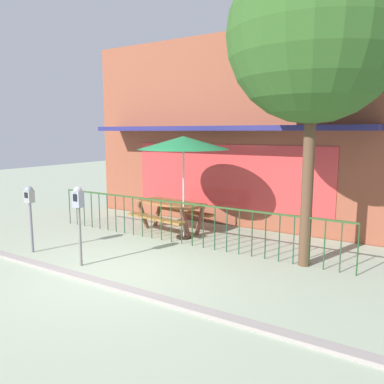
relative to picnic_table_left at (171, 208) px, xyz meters
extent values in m
plane|color=#A4B197|center=(0.85, -2.88, -0.61)|extent=(40.00, 40.00, 0.00)
cube|color=#5B2C1A|center=(0.85, 1.64, -0.61)|extent=(8.90, 0.54, 0.01)
cube|color=brown|center=(0.85, 1.64, 1.94)|extent=(8.90, 0.50, 5.09)
cube|color=#D83838|center=(0.85, 1.38, 0.74)|extent=(5.79, 0.02, 1.70)
cube|color=navy|center=(0.85, 0.92, 2.01)|extent=(7.57, 0.94, 0.12)
cube|color=#2C4D23|center=(0.85, -0.78, 0.34)|extent=(7.48, 0.04, 0.04)
cylinder|color=#254732|center=(-2.89, -0.78, -0.14)|extent=(0.02, 0.02, 0.95)
cylinder|color=#2C432E|center=(-2.60, -0.78, -0.14)|extent=(0.02, 0.02, 0.95)
cylinder|color=#275132|center=(-2.32, -0.78, -0.14)|extent=(0.02, 0.02, 0.95)
cylinder|color=#1A4A25|center=(-2.03, -0.78, -0.14)|extent=(0.02, 0.02, 0.95)
cylinder|color=#2B4431|center=(-1.74, -0.78, -0.14)|extent=(0.02, 0.02, 0.95)
cylinder|color=#273D20|center=(-1.45, -0.78, -0.14)|extent=(0.02, 0.02, 0.95)
cylinder|color=#1D4A2B|center=(-1.17, -0.78, -0.14)|extent=(0.02, 0.02, 0.95)
cylinder|color=#1C4F2F|center=(-0.88, -0.78, -0.14)|extent=(0.02, 0.02, 0.95)
cylinder|color=#1D4C23|center=(-0.59, -0.78, -0.14)|extent=(0.02, 0.02, 0.95)
cylinder|color=#254D29|center=(-0.30, -0.78, -0.14)|extent=(0.02, 0.02, 0.95)
cylinder|color=#1A4F24|center=(-0.01, -0.78, -0.14)|extent=(0.02, 0.02, 0.95)
cylinder|color=#265023|center=(0.27, -0.78, -0.14)|extent=(0.02, 0.02, 0.95)
cylinder|color=#2A4F2E|center=(0.56, -0.78, -0.14)|extent=(0.02, 0.02, 0.95)
cylinder|color=#1A4A25|center=(0.85, -0.78, -0.14)|extent=(0.02, 0.02, 0.95)
cylinder|color=#1B4A20|center=(1.14, -0.78, -0.14)|extent=(0.02, 0.02, 0.95)
cylinder|color=#213E29|center=(1.42, -0.78, -0.14)|extent=(0.02, 0.02, 0.95)
cylinder|color=#1A4125|center=(1.71, -0.78, -0.14)|extent=(0.02, 0.02, 0.95)
cylinder|color=#1A432E|center=(2.00, -0.78, -0.14)|extent=(0.02, 0.02, 0.95)
cylinder|color=#1F4C2B|center=(2.29, -0.78, -0.14)|extent=(0.02, 0.02, 0.95)
cylinder|color=#273D22|center=(2.57, -0.78, -0.14)|extent=(0.02, 0.02, 0.95)
cylinder|color=#1D3D24|center=(2.86, -0.78, -0.14)|extent=(0.02, 0.02, 0.95)
cylinder|color=#1A432C|center=(3.15, -0.78, -0.14)|extent=(0.02, 0.02, 0.95)
cylinder|color=#1B5032|center=(3.44, -0.78, -0.14)|extent=(0.02, 0.02, 0.95)
cylinder|color=#24491F|center=(3.73, -0.78, -0.14)|extent=(0.02, 0.02, 0.95)
cylinder|color=#1D4F24|center=(4.01, -0.78, -0.14)|extent=(0.02, 0.02, 0.95)
cylinder|color=#2D4830|center=(4.30, -0.78, -0.14)|extent=(0.02, 0.02, 0.95)
cylinder|color=#1B4A1F|center=(4.59, -0.78, -0.14)|extent=(0.02, 0.02, 0.95)
cube|color=#935730|center=(0.00, 0.00, 0.13)|extent=(1.89, 1.02, 0.07)
cube|color=olive|center=(-0.08, -0.54, -0.17)|extent=(1.82, 0.52, 0.05)
cube|color=#945D2E|center=(0.08, 0.54, -0.17)|extent=(1.82, 0.52, 0.05)
cube|color=brown|center=(-0.77, -0.17, -0.24)|extent=(0.12, 0.36, 0.78)
cube|color=brown|center=(-0.69, 0.38, -0.24)|extent=(0.12, 0.36, 0.78)
cube|color=brown|center=(0.69, -0.38, -0.24)|extent=(0.12, 0.36, 0.78)
cube|color=brown|center=(0.77, 0.17, -0.24)|extent=(0.12, 0.36, 0.78)
cylinder|color=black|center=(0.63, -0.36, -0.59)|extent=(0.36, 0.36, 0.05)
cylinder|color=#AFB5B6|center=(0.63, -0.36, 0.58)|extent=(0.04, 0.04, 2.39)
cone|color=#1E7C46|center=(0.63, -0.36, 1.67)|extent=(2.14, 2.14, 0.31)
cylinder|color=gray|center=(0.03, -3.02, -0.04)|extent=(0.06, 0.06, 1.14)
cube|color=#878F9F|center=(0.03, -3.02, 0.68)|extent=(0.18, 0.14, 0.31)
sphere|color=gray|center=(0.03, -3.02, 0.84)|extent=(0.17, 0.17, 0.17)
cube|color=black|center=(0.03, -3.10, 0.72)|extent=(0.11, 0.01, 0.14)
cylinder|color=slate|center=(-1.50, -2.98, -0.07)|extent=(0.06, 0.06, 1.08)
cube|color=gray|center=(-1.50, -2.98, 0.60)|extent=(0.18, 0.14, 0.26)
sphere|color=gray|center=(-1.50, -2.98, 0.73)|extent=(0.17, 0.17, 0.17)
cube|color=black|center=(-1.50, -3.06, 0.63)|extent=(0.11, 0.01, 0.11)
cylinder|color=brown|center=(3.64, -0.74, 1.07)|extent=(0.21, 0.21, 3.37)
sphere|color=#2E5621|center=(3.64, -0.74, 3.61)|extent=(3.11, 3.11, 3.11)
cube|color=#9B918D|center=(0.85, -3.48, -0.61)|extent=(12.47, 0.20, 0.11)
camera|label=1|loc=(5.59, -7.90, 1.93)|focal=36.16mm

